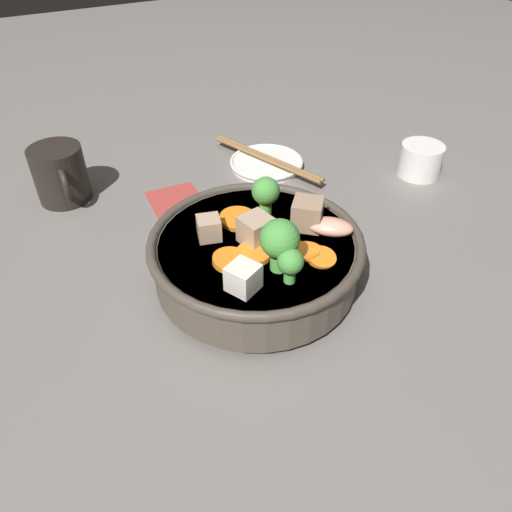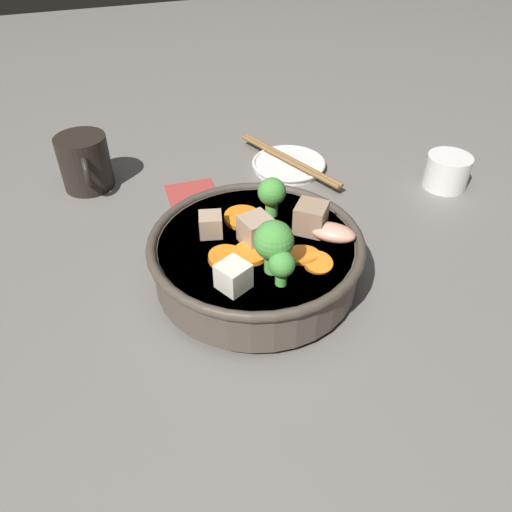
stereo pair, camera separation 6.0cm
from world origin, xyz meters
name	(u,v)px [view 2 (the right image)]	position (x,y,z in m)	size (l,w,h in m)	color
ground_plane	(256,282)	(0.00, 0.00, 0.00)	(3.00, 3.00, 0.00)	slate
stirfry_bowl	(257,254)	(0.00, 0.00, 0.05)	(0.26, 0.26, 0.13)	#51473D
side_saucer	(289,164)	(-0.25, 0.15, 0.01)	(0.13, 0.13, 0.01)	white
tea_cup	(447,171)	(-0.11, 0.36, 0.03)	(0.07, 0.07, 0.05)	white
dark_mug	(85,163)	(-0.31, -0.17, 0.04)	(0.10, 0.08, 0.09)	black
napkin	(194,199)	(-0.21, -0.02, 0.00)	(0.11, 0.08, 0.00)	#A33833
chopsticks_pair	(289,159)	(-0.25, 0.15, 0.02)	(0.22, 0.10, 0.01)	olive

